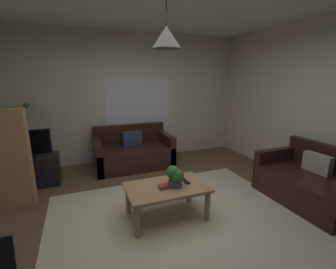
{
  "coord_description": "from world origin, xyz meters",
  "views": [
    {
      "loc": [
        -1.1,
        -2.52,
        1.79
      ],
      "look_at": [
        0.0,
        0.3,
        1.05
      ],
      "focal_mm": 24.89,
      "sensor_mm": 36.0,
      "label": 1
    }
  ],
  "objects_px": {
    "tv": "(26,144)",
    "couch_right_side": "(310,184)",
    "pendant_lamp": "(166,37)",
    "potted_palm_corner": "(21,143)",
    "remote_on_table_1": "(178,184)",
    "bookshelf_corner": "(0,162)",
    "couch_under_window": "(133,153)",
    "remote_on_table_0": "(186,181)",
    "potted_plant_on_table": "(175,176)",
    "book_on_table_1": "(164,186)",
    "coffee_table": "(167,191)",
    "book_on_table_0": "(164,187)",
    "tv_stand": "(30,171)"
  },
  "relations": [
    {
      "from": "remote_on_table_0",
      "to": "potted_plant_on_table",
      "type": "relative_size",
      "value": 0.58
    },
    {
      "from": "tv_stand",
      "to": "potted_plant_on_table",
      "type": "bearing_deg",
      "value": -42.48
    },
    {
      "from": "couch_right_side",
      "to": "tv",
      "type": "height_order",
      "value": "tv"
    },
    {
      "from": "remote_on_table_0",
      "to": "tv_stand",
      "type": "bearing_deg",
      "value": -40.98
    },
    {
      "from": "book_on_table_1",
      "to": "tv_stand",
      "type": "distance_m",
      "value": 2.49
    },
    {
      "from": "potted_palm_corner",
      "to": "pendant_lamp",
      "type": "bearing_deg",
      "value": -47.95
    },
    {
      "from": "remote_on_table_1",
      "to": "bookshelf_corner",
      "type": "height_order",
      "value": "bookshelf_corner"
    },
    {
      "from": "book_on_table_1",
      "to": "pendant_lamp",
      "type": "bearing_deg",
      "value": 35.15
    },
    {
      "from": "remote_on_table_1",
      "to": "bookshelf_corner",
      "type": "relative_size",
      "value": 0.11
    },
    {
      "from": "couch_right_side",
      "to": "potted_palm_corner",
      "type": "distance_m",
      "value": 4.87
    },
    {
      "from": "book_on_table_1",
      "to": "pendant_lamp",
      "type": "height_order",
      "value": "pendant_lamp"
    },
    {
      "from": "potted_palm_corner",
      "to": "remote_on_table_0",
      "type": "bearing_deg",
      "value": -44.0
    },
    {
      "from": "couch_under_window",
      "to": "remote_on_table_0",
      "type": "height_order",
      "value": "couch_under_window"
    },
    {
      "from": "book_on_table_0",
      "to": "potted_palm_corner",
      "type": "height_order",
      "value": "potted_palm_corner"
    },
    {
      "from": "potted_plant_on_table",
      "to": "tv",
      "type": "distance_m",
      "value": 2.58
    },
    {
      "from": "remote_on_table_1",
      "to": "tv_stand",
      "type": "xyz_separation_m",
      "value": [
        -1.96,
        1.72,
        -0.2
      ]
    },
    {
      "from": "book_on_table_1",
      "to": "potted_plant_on_table",
      "type": "xyz_separation_m",
      "value": [
        0.15,
        -0.01,
        0.11
      ]
    },
    {
      "from": "couch_under_window",
      "to": "tv_stand",
      "type": "bearing_deg",
      "value": -172.0
    },
    {
      "from": "remote_on_table_1",
      "to": "potted_palm_corner",
      "type": "relative_size",
      "value": 0.11
    },
    {
      "from": "book_on_table_1",
      "to": "tv",
      "type": "xyz_separation_m",
      "value": [
        -1.76,
        1.72,
        0.27
      ]
    },
    {
      "from": "tv",
      "to": "pendant_lamp",
      "type": "bearing_deg",
      "value": -42.89
    },
    {
      "from": "tv",
      "to": "couch_right_side",
      "type": "bearing_deg",
      "value": -27.95
    },
    {
      "from": "couch_right_side",
      "to": "pendant_lamp",
      "type": "bearing_deg",
      "value": -100.65
    },
    {
      "from": "potted_plant_on_table",
      "to": "tv_stand",
      "type": "height_order",
      "value": "potted_plant_on_table"
    },
    {
      "from": "couch_right_side",
      "to": "pendant_lamp",
      "type": "distance_m",
      "value": 2.9
    },
    {
      "from": "book_on_table_0",
      "to": "pendant_lamp",
      "type": "xyz_separation_m",
      "value": [
        0.06,
        0.04,
        1.77
      ]
    },
    {
      "from": "potted_plant_on_table",
      "to": "tv",
      "type": "bearing_deg",
      "value": 137.88
    },
    {
      "from": "bookshelf_corner",
      "to": "couch_under_window",
      "type": "bearing_deg",
      "value": 26.19
    },
    {
      "from": "remote_on_table_0",
      "to": "bookshelf_corner",
      "type": "relative_size",
      "value": 0.11
    },
    {
      "from": "pendant_lamp",
      "to": "bookshelf_corner",
      "type": "bearing_deg",
      "value": 154.08
    },
    {
      "from": "couch_under_window",
      "to": "book_on_table_0",
      "type": "distance_m",
      "value": 2.01
    },
    {
      "from": "book_on_table_0",
      "to": "remote_on_table_1",
      "type": "relative_size",
      "value": 0.77
    },
    {
      "from": "potted_plant_on_table",
      "to": "tv_stand",
      "type": "distance_m",
      "value": 2.61
    },
    {
      "from": "coffee_table",
      "to": "couch_right_side",
      "type": "bearing_deg",
      "value": -10.65
    },
    {
      "from": "book_on_table_0",
      "to": "tv",
      "type": "relative_size",
      "value": 0.17
    },
    {
      "from": "coffee_table",
      "to": "remote_on_table_0",
      "type": "distance_m",
      "value": 0.29
    },
    {
      "from": "couch_under_window",
      "to": "tv",
      "type": "distance_m",
      "value": 1.91
    },
    {
      "from": "remote_on_table_1",
      "to": "tv",
      "type": "bearing_deg",
      "value": -22.44
    },
    {
      "from": "coffee_table",
      "to": "potted_plant_on_table",
      "type": "distance_m",
      "value": 0.24
    },
    {
      "from": "book_on_table_0",
      "to": "potted_palm_corner",
      "type": "distance_m",
      "value": 2.97
    },
    {
      "from": "book_on_table_0",
      "to": "remote_on_table_0",
      "type": "height_order",
      "value": "remote_on_table_0"
    },
    {
      "from": "couch_right_side",
      "to": "potted_plant_on_table",
      "type": "relative_size",
      "value": 4.92
    },
    {
      "from": "remote_on_table_0",
      "to": "pendant_lamp",
      "type": "bearing_deg",
      "value": 1.42
    },
    {
      "from": "bookshelf_corner",
      "to": "book_on_table_0",
      "type": "bearing_deg",
      "value": -27.4
    },
    {
      "from": "potted_plant_on_table",
      "to": "bookshelf_corner",
      "type": "distance_m",
      "value": 2.33
    },
    {
      "from": "book_on_table_1",
      "to": "bookshelf_corner",
      "type": "height_order",
      "value": "bookshelf_corner"
    },
    {
      "from": "book_on_table_0",
      "to": "book_on_table_1",
      "type": "height_order",
      "value": "book_on_table_1"
    },
    {
      "from": "remote_on_table_1",
      "to": "potted_palm_corner",
      "type": "distance_m",
      "value": 3.1
    },
    {
      "from": "book_on_table_1",
      "to": "potted_plant_on_table",
      "type": "distance_m",
      "value": 0.19
    },
    {
      "from": "bookshelf_corner",
      "to": "pendant_lamp",
      "type": "distance_m",
      "value": 2.69
    }
  ]
}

